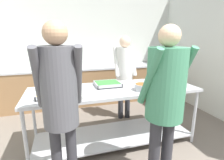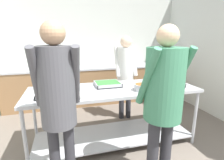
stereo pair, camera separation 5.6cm
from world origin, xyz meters
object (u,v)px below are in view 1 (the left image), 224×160
object	(u,v)px
serving_tray_roast	(55,94)
sauce_pan	(143,87)
serving_tray_greens	(166,84)
guest_serving_left	(165,93)
plate_stack	(88,95)
guest_serving_right	(60,95)
serving_tray_vegetables	(107,84)
water_bottle	(151,60)
cook_behind_counter	(125,69)

from	to	relation	value
serving_tray_roast	sauce_pan	world-z (taller)	sauce_pan
serving_tray_greens	guest_serving_left	size ratio (longest dim) A/B	0.27
sauce_pan	serving_tray_roast	bearing A→B (deg)	175.90
plate_stack	guest_serving_left	bearing A→B (deg)	-43.14
serving_tray_roast	guest_serving_right	size ratio (longest dim) A/B	0.26
serving_tray_roast	guest_serving_left	size ratio (longest dim) A/B	0.26
guest_serving_left	plate_stack	bearing A→B (deg)	136.86
serving_tray_vegetables	sauce_pan	bearing A→B (deg)	-41.71
serving_tray_greens	water_bottle	world-z (taller)	water_bottle
serving_tray_roast	cook_behind_counter	size ratio (longest dim) A/B	0.27
plate_stack	water_bottle	distance (m)	2.78
guest_serving_right	serving_tray_greens	bearing A→B (deg)	22.70
guest_serving_right	cook_behind_counter	distance (m)	1.92
guest_serving_left	water_bottle	distance (m)	2.90
plate_stack	serving_tray_vegetables	bearing A→B (deg)	47.83
guest_serving_right	guest_serving_left	bearing A→B (deg)	-7.25
plate_stack	serving_tray_greens	world-z (taller)	serving_tray_greens
sauce_pan	guest_serving_left	bearing A→B (deg)	-97.71
serving_tray_roast	sauce_pan	size ratio (longest dim) A/B	1.21
guest_serving_right	serving_tray_roast	bearing A→B (deg)	95.94
sauce_pan	plate_stack	bearing A→B (deg)	-177.35
cook_behind_counter	water_bottle	world-z (taller)	cook_behind_counter
water_bottle	serving_tray_greens	bearing A→B (deg)	-112.45
serving_tray_roast	cook_behind_counter	world-z (taller)	cook_behind_counter
water_bottle	cook_behind_counter	bearing A→B (deg)	-138.88
serving_tray_roast	plate_stack	xyz separation A→B (m)	(0.40, -0.12, -0.01)
serving_tray_roast	water_bottle	world-z (taller)	water_bottle
serving_tray_greens	cook_behind_counter	bearing A→B (deg)	112.67
serving_tray_roast	guest_serving_left	world-z (taller)	guest_serving_left
cook_behind_counter	plate_stack	bearing A→B (deg)	-131.19
guest_serving_right	sauce_pan	bearing A→B (deg)	26.32
water_bottle	sauce_pan	bearing A→B (deg)	-122.00
plate_stack	guest_serving_right	world-z (taller)	guest_serving_right
serving_tray_greens	guest_serving_left	world-z (taller)	guest_serving_left
serving_tray_roast	plate_stack	size ratio (longest dim) A/B	1.59
serving_tray_greens	cook_behind_counter	world-z (taller)	cook_behind_counter
serving_tray_roast	water_bottle	distance (m)	3.00
serving_tray_vegetables	plate_stack	bearing A→B (deg)	-132.17
cook_behind_counter	water_bottle	distance (m)	1.47
plate_stack	sauce_pan	xyz separation A→B (m)	(0.77, 0.04, 0.03)
serving_tray_vegetables	sauce_pan	world-z (taller)	sauce_pan
guest_serving_left	water_bottle	world-z (taller)	guest_serving_left
serving_tray_roast	serving_tray_vegetables	xyz separation A→B (m)	(0.76, 0.28, 0.00)
serving_tray_vegetables	serving_tray_greens	xyz separation A→B (m)	(0.86, -0.26, 0.00)
serving_tray_vegetables	guest_serving_left	bearing A→B (deg)	-72.97
plate_stack	serving_tray_roast	bearing A→B (deg)	163.20
serving_tray_vegetables	sauce_pan	distance (m)	0.55
serving_tray_roast	plate_stack	bearing A→B (deg)	-16.80
serving_tray_roast	serving_tray_greens	xyz separation A→B (m)	(1.62, 0.02, 0.00)
serving_tray_vegetables	water_bottle	world-z (taller)	water_bottle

